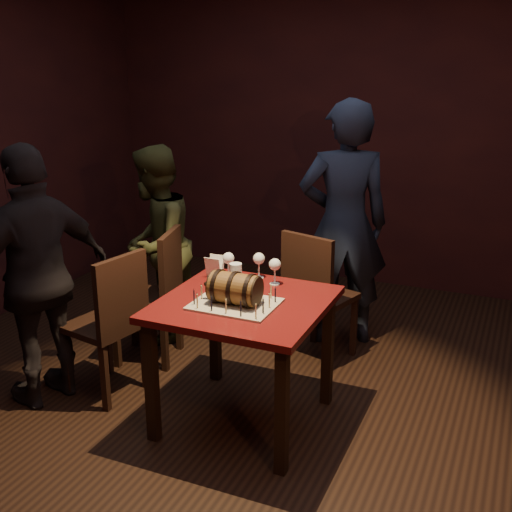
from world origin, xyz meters
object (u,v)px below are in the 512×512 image
object	(u,v)px
chair_left_rear	(158,289)
wine_glass_right	(275,266)
pub_table	(244,319)
person_left_rear	(155,245)
pint_of_ale	(236,276)
person_left_front	(39,277)
chair_back	(315,290)
person_back	(343,224)
barrel_cake	(235,288)
wine_glass_left	(228,259)
chair_left_front	(112,318)
wine_glass_mid	(259,260)

from	to	relation	value
chair_left_rear	wine_glass_right	bearing A→B (deg)	-10.56
pub_table	person_left_rear	size ratio (longest dim) A/B	0.62
pint_of_ale	person_left_front	xyz separation A→B (m)	(-1.10, -0.41, -0.03)
chair_left_rear	chair_back	bearing A→B (deg)	21.99
wine_glass_right	person_left_rear	world-z (taller)	person_left_rear
person_back	barrel_cake	bearing A→B (deg)	56.82
barrel_cake	chair_back	distance (m)	1.03
wine_glass_left	chair_left_front	size ratio (longest dim) A/B	0.17
pint_of_ale	chair_left_front	world-z (taller)	chair_left_front
wine_glass_mid	chair_back	size ratio (longest dim) A/B	0.17
chair_left_rear	person_left_front	size ratio (longest dim) A/B	0.59
barrel_cake	person_left_rear	distance (m)	1.37
barrel_cake	person_left_front	xyz separation A→B (m)	(-1.20, -0.17, -0.05)
barrel_cake	chair_left_front	xyz separation A→B (m)	(-0.84, 0.02, -0.33)
person_left_rear	chair_left_rear	bearing A→B (deg)	22.51
wine_glass_mid	chair_back	world-z (taller)	chair_back
wine_glass_mid	person_back	distance (m)	0.97
barrel_cake	person_left_rear	xyz separation A→B (m)	(-1.05, 0.87, -0.12)
wine_glass_mid	pint_of_ale	size ratio (longest dim) A/B	1.07
barrel_cake	chair_left_rear	xyz separation A→B (m)	(-0.85, 0.56, -0.33)
barrel_cake	wine_glass_mid	bearing A→B (deg)	96.62
pint_of_ale	chair_back	world-z (taller)	chair_back
chair_left_front	wine_glass_mid	bearing A→B (deg)	28.65
chair_back	person_left_rear	xyz separation A→B (m)	(-1.19, -0.09, 0.20)
pint_of_ale	chair_left_rear	xyz separation A→B (m)	(-0.74, 0.32, -0.30)
pub_table	person_left_front	world-z (taller)	person_left_front
pub_table	wine_glass_left	xyz separation A→B (m)	(-0.24, 0.31, 0.23)
wine_glass_left	person_left_front	size ratio (longest dim) A/B	0.10
wine_glass_left	chair_left_front	bearing A→B (deg)	-149.43
wine_glass_right	person_back	distance (m)	1.01
wine_glass_right	person_back	world-z (taller)	person_back
pub_table	wine_glass_right	bearing A→B (deg)	79.01
chair_back	person_back	size ratio (longest dim) A/B	0.52
pub_table	chair_left_front	xyz separation A→B (m)	(-0.86, -0.06, -0.12)
person_back	person_left_front	xyz separation A→B (m)	(-1.41, -1.55, -0.09)
wine_glass_left	pub_table	bearing A→B (deg)	-51.86
chair_back	person_left_front	xyz separation A→B (m)	(-1.35, -1.13, 0.27)
chair_left_front	person_left_rear	world-z (taller)	person_left_rear
pub_table	person_left_rear	bearing A→B (deg)	143.47
person_left_rear	person_left_front	world-z (taller)	person_left_front
pub_table	wine_glass_right	distance (m)	0.39
wine_glass_left	wine_glass_right	world-z (taller)	same
wine_glass_left	chair_left_rear	distance (m)	0.74
pint_of_ale	person_back	distance (m)	1.19
chair_back	pub_table	bearing A→B (deg)	-97.97
barrel_cake	person_back	bearing A→B (deg)	81.60
wine_glass_right	barrel_cake	bearing A→B (deg)	-101.35
chair_back	person_left_rear	size ratio (longest dim) A/B	0.64
barrel_cake	person_back	size ratio (longest dim) A/B	0.18
chair_left_front	person_left_front	distance (m)	0.49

